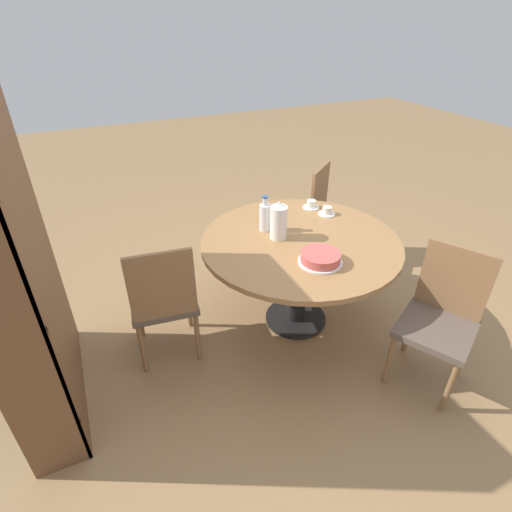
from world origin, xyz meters
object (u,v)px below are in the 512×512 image
chair_a (441,317)px  chair_b (332,214)px  cake_main (320,258)px  cup_a (311,205)px  cup_b (327,211)px  chair_c (163,299)px  coffee_pot (279,221)px  water_bottle (265,217)px  bookshelf (20,270)px

chair_a → chair_b: 1.50m
cake_main → cup_a: bearing=-27.5°
chair_b → cup_b: chair_b is taller
cake_main → cup_a: cake_main is taller
chair_c → cup_a: bearing=-157.6°
chair_a → coffee_pot: 1.18m
cup_a → chair_a: bearing=-171.6°
coffee_pot → cup_a: size_ratio=2.05×
water_bottle → cake_main: 0.56m
cake_main → cup_b: cake_main is taller
chair_a → cake_main: (0.52, 0.56, 0.27)m
chair_b → bookshelf: size_ratio=0.49×
water_bottle → cup_b: bearing=-86.8°
chair_a → bookshelf: (0.85, 2.20, 0.44)m
chair_a → chair_b: same height
chair_c → bookshelf: bookshelf is taller
chair_b → chair_c: (-0.60, 1.70, 0.00)m
bookshelf → water_bottle: size_ratio=7.07×
chair_a → cake_main: bearing=-161.3°
bookshelf → cup_a: size_ratio=14.11×
chair_c → coffee_pot: coffee_pot is taller
bookshelf → water_bottle: bookshelf is taller
bookshelf → cup_a: bearing=101.1°
chair_b → bookshelf: bookshelf is taller
chair_b → water_bottle: water_bottle is taller
cake_main → coffee_pot: bearing=12.4°
chair_c → cake_main: size_ratio=3.23×
cake_main → water_bottle: bearing=13.3°
chair_a → coffee_pot: bearing=-173.3°
water_bottle → coffee_pot: bearing=-164.2°
chair_c → water_bottle: bearing=-160.8°
chair_a → chair_c: 1.74m
bookshelf → cup_b: (0.24, -2.07, -0.18)m
chair_a → cup_b: size_ratio=6.86×
bookshelf → cup_a: (0.39, -2.02, -0.18)m
cup_b → water_bottle: bearing=93.2°
water_bottle → cup_a: (0.19, -0.50, -0.08)m
chair_c → cup_a: chair_c is taller
coffee_pot → cup_b: bearing=-71.9°
chair_a → cup_b: 1.13m
chair_c → chair_b: bearing=-153.5°
cup_a → coffee_pot: bearing=124.8°
water_bottle → cup_a: bearing=-69.7°
cup_b → bookshelf: bearing=96.6°
bookshelf → cake_main: 1.68m
chair_c → cake_main: bearing=165.9°
chair_a → coffee_pot: (0.92, 0.65, 0.37)m
chair_c → bookshelf: bearing=9.8°
cup_b → chair_a: bearing=-172.9°
chair_a → water_bottle: size_ratio=3.44×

